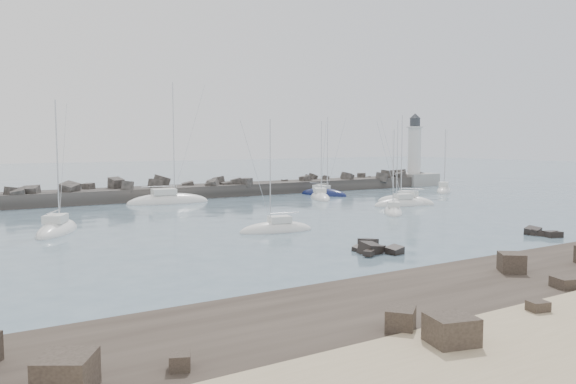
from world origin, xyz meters
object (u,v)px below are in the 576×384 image
(sailboat_9, at_px, (401,205))
(sailboat_6, at_px, (320,198))
(sailboat_10, at_px, (406,202))
(sailboat_7, at_px, (393,212))
(lighthouse, at_px, (414,169))
(sailboat_5, at_px, (276,230))
(sailboat_12, at_px, (444,191))
(sailboat_3, at_px, (57,231))
(sailboat_4, at_px, (168,202))
(sailboat_8, at_px, (324,194))

(sailboat_9, bearing_deg, sailboat_6, 107.08)
(sailboat_10, bearing_deg, sailboat_7, -140.86)
(sailboat_9, bearing_deg, sailboat_7, -139.19)
(lighthouse, distance_m, sailboat_7, 45.62)
(sailboat_5, height_order, sailboat_6, sailboat_6)
(sailboat_6, xyz_separation_m, sailboat_9, (3.94, -12.81, -0.00))
(sailboat_9, height_order, sailboat_10, sailboat_10)
(sailboat_6, height_order, sailboat_10, sailboat_10)
(sailboat_10, relative_size, sailboat_12, 1.13)
(lighthouse, xyz_separation_m, sailboat_5, (-52.05, -34.94, -2.96))
(sailboat_3, relative_size, sailboat_5, 1.17)
(sailboat_12, bearing_deg, sailboat_5, -155.35)
(sailboat_10, xyz_separation_m, sailboat_12, (17.31, 9.03, 0.01))
(sailboat_6, relative_size, sailboat_10, 0.95)
(sailboat_5, bearing_deg, sailboat_9, 21.39)
(sailboat_6, relative_size, sailboat_7, 1.15)
(sailboat_4, distance_m, sailboat_10, 32.59)
(sailboat_7, relative_size, sailboat_9, 0.88)
(lighthouse, relative_size, sailboat_3, 1.09)
(sailboat_12, bearing_deg, sailboat_4, 169.38)
(sailboat_4, height_order, sailboat_7, sailboat_4)
(sailboat_4, distance_m, sailboat_6, 21.99)
(sailboat_7, bearing_deg, sailboat_4, 126.90)
(sailboat_7, relative_size, sailboat_10, 0.82)
(sailboat_9, relative_size, sailboat_10, 0.93)
(lighthouse, bearing_deg, sailboat_10, -136.41)
(sailboat_6, distance_m, sailboat_7, 18.51)
(sailboat_3, relative_size, sailboat_10, 1.02)
(sailboat_7, distance_m, sailboat_10, 11.55)
(sailboat_5, relative_size, sailboat_12, 0.99)
(sailboat_12, bearing_deg, sailboat_3, -170.61)
(sailboat_10, bearing_deg, lighthouse, 43.59)
(lighthouse, bearing_deg, sailboat_8, -163.96)
(sailboat_5, relative_size, sailboat_8, 0.86)
(sailboat_5, relative_size, sailboat_6, 0.92)
(sailboat_4, height_order, sailboat_5, sailboat_4)
(sailboat_5, distance_m, sailboat_9, 26.72)
(sailboat_4, distance_m, sailboat_5, 28.95)
(sailboat_4, bearing_deg, sailboat_5, -89.81)
(sailboat_8, distance_m, sailboat_9, 17.37)
(sailboat_4, relative_size, sailboat_12, 1.54)
(sailboat_5, xyz_separation_m, sailboat_9, (24.88, 9.75, 0.01))
(sailboat_9, bearing_deg, sailboat_8, 90.22)
(sailboat_4, relative_size, sailboat_8, 1.34)
(sailboat_8, height_order, sailboat_10, sailboat_8)
(lighthouse, relative_size, sailboat_9, 1.20)
(sailboat_7, distance_m, sailboat_9, 8.47)
(sailboat_4, xyz_separation_m, sailboat_7, (18.57, -24.74, -0.02))
(sailboat_3, bearing_deg, sailboat_12, 9.39)
(sailboat_3, relative_size, sailboat_7, 1.25)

